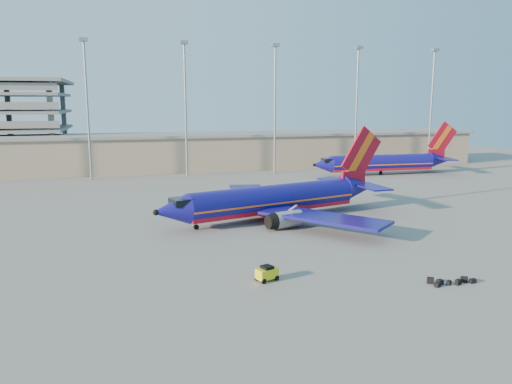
% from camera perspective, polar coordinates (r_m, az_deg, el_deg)
% --- Properties ---
extents(ground, '(220.00, 220.00, 0.00)m').
position_cam_1_polar(ground, '(66.98, 1.31, -3.57)').
color(ground, slate).
rests_on(ground, ground).
extents(terminal_building, '(122.00, 16.00, 8.50)m').
position_cam_1_polar(terminal_building, '(124.26, -1.69, 4.85)').
color(terminal_building, '#9E886D').
rests_on(terminal_building, ground).
extents(light_mast_row, '(101.60, 1.60, 28.65)m').
position_cam_1_polar(light_mast_row, '(110.92, -2.85, 11.04)').
color(light_mast_row, gray).
rests_on(light_mast_row, ground).
extents(aircraft_main, '(35.97, 34.10, 12.47)m').
position_cam_1_polar(aircraft_main, '(69.26, 2.54, -0.86)').
color(aircraft_main, navy).
rests_on(aircraft_main, ground).
extents(aircraft_second, '(34.67, 13.51, 11.74)m').
position_cam_1_polar(aircraft_second, '(114.95, 14.52, 3.27)').
color(aircraft_second, navy).
rests_on(aircraft_second, ground).
extents(baggage_tug, '(2.24, 1.80, 1.40)m').
position_cam_1_polar(baggage_tug, '(45.81, 1.26, -9.23)').
color(baggage_tug, yellow).
rests_on(baggage_tug, ground).
extents(luggage_pile, '(4.37, 1.54, 0.55)m').
position_cam_1_polar(luggage_pile, '(48.27, 21.18, -9.53)').
color(luggage_pile, black).
rests_on(luggage_pile, ground).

